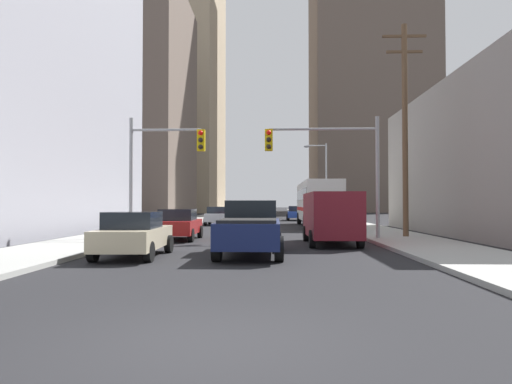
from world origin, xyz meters
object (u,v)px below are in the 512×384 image
Objects in this scene: city_bus at (317,202)px; pickup_truck_navy at (251,228)px; sedan_blue at (296,213)px; sedan_silver at (218,216)px; cargo_van_maroon at (331,215)px; traffic_signal_near_left at (163,158)px; traffic_signal_near_right at (327,155)px; sedan_red at (178,224)px; sedan_beige at (134,234)px.

pickup_truck_navy is at bearing -102.59° from city_bus.
sedan_blue is (3.37, 32.09, -0.16)m from pickup_truck_navy.
cargo_van_maroon is at bearing -68.18° from sedan_silver.
sedan_blue is (0.03, 27.95, -0.52)m from cargo_van_maroon.
traffic_signal_near_right is (8.00, 0.00, 0.08)m from traffic_signal_near_left.
sedan_blue is (7.21, 25.74, 0.00)m from sedan_red.
cargo_van_maroon is at bearing -92.94° from traffic_signal_near_right.
city_bus is at bearing 86.31° from cargo_van_maroon.
traffic_signal_near_right is at bearing 0.01° from traffic_signal_near_left.
sedan_red is (-7.18, 2.21, -0.52)m from cargo_van_maroon.
pickup_truck_navy is 32.27m from sedan_blue.
sedan_silver is at bearing 163.05° from city_bus.
pickup_truck_navy is 0.90× the size of traffic_signal_near_right.
sedan_red and sedan_blue have the same top height.
traffic_signal_near_left reaches higher than sedan_beige.
sedan_red is 0.71× the size of traffic_signal_near_left.
sedan_blue is at bearing 89.93° from cargo_van_maroon.
sedan_blue is at bearing 73.04° from traffic_signal_near_left.
sedan_silver is (-3.71, 21.74, -0.16)m from pickup_truck_navy.
city_bus reaches higher than cargo_van_maroon.
sedan_red is at bearing -122.22° from city_bus.
city_bus reaches higher than sedan_silver.
sedan_beige is (-7.20, -4.95, -0.52)m from cargo_van_maroon.
cargo_van_maroon is 0.87× the size of traffic_signal_near_right.
cargo_van_maroon is 18.96m from sedan_silver.
traffic_signal_near_right is at bearing -89.85° from sedan_blue.
cargo_van_maroon is 8.59m from traffic_signal_near_left.
sedan_silver is at bearing 114.55° from traffic_signal_near_right.
city_bus is at bearing 67.86° from sedan_beige.
traffic_signal_near_right is at bearing 60.61° from pickup_truck_navy.
sedan_blue is (7.08, 10.35, 0.00)m from sedan_silver.
city_bus is at bearing 77.41° from pickup_truck_navy.
cargo_van_maroon reaches higher than pickup_truck_navy.
sedan_red is 0.71× the size of traffic_signal_near_right.
city_bus is 1.92× the size of traffic_signal_near_left.
cargo_van_maroon is 1.23× the size of sedan_red.
sedan_beige and sedan_red have the same top height.
sedan_beige is (-3.87, -0.80, -0.16)m from pickup_truck_navy.
city_bus is at bearing -16.95° from sedan_silver.
city_bus reaches higher than sedan_blue.
sedan_blue is 27.38m from traffic_signal_near_left.
sedan_beige is at bearing -112.14° from city_bus.
traffic_signal_near_right is at bearing 87.06° from cargo_van_maroon.
sedan_blue is at bearing 94.22° from city_bus.
sedan_blue is at bearing 90.15° from traffic_signal_near_right.
sedan_silver is (0.15, 22.54, 0.00)m from sedan_beige.
cargo_van_maroon reaches higher than sedan_beige.
sedan_silver is 1.00× the size of sedan_blue.
city_bus is 2.20× the size of cargo_van_maroon.
pickup_truck_navy is 1.28× the size of sedan_red.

